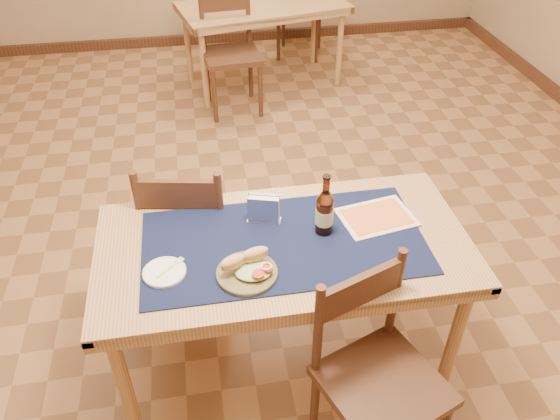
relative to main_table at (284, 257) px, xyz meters
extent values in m
cube|color=#976741|center=(0.00, 0.80, -0.68)|extent=(6.00, 7.00, 0.02)
cylinder|color=tan|center=(-0.72, -0.32, -0.31)|extent=(0.06, 0.06, 0.71)
cylinder|color=tan|center=(0.72, -0.32, -0.31)|extent=(0.06, 0.06, 0.71)
cylinder|color=tan|center=(-0.72, 0.32, -0.31)|extent=(0.06, 0.06, 0.71)
cylinder|color=tan|center=(0.72, 0.32, -0.31)|extent=(0.06, 0.06, 0.71)
cube|color=tan|center=(0.00, 0.00, 0.06)|extent=(1.60, 0.80, 0.04)
cube|color=#0E1334|center=(0.00, 0.00, 0.09)|extent=(1.20, 0.60, 0.01)
cube|color=#442518|center=(0.00, 4.27, -0.62)|extent=(6.00, 0.06, 0.10)
cylinder|color=tan|center=(-0.21, 2.74, -0.31)|extent=(0.05, 0.05, 0.71)
cylinder|color=tan|center=(1.06, 3.01, -0.31)|extent=(0.05, 0.05, 0.71)
cylinder|color=tan|center=(-0.33, 3.29, -0.31)|extent=(0.05, 0.05, 0.71)
cylinder|color=tan|center=(0.94, 3.56, -0.31)|extent=(0.05, 0.05, 0.71)
cube|color=tan|center=(0.37, 3.15, 0.06)|extent=(1.57, 1.02, 0.04)
cylinder|color=#442518|center=(-0.18, 0.66, -0.43)|extent=(0.04, 0.04, 0.47)
cylinder|color=#442518|center=(-0.55, 0.73, -0.43)|extent=(0.04, 0.04, 0.47)
cylinder|color=#442518|center=(-0.25, 0.29, -0.43)|extent=(0.04, 0.04, 0.47)
cylinder|color=#442518|center=(-0.62, 0.36, -0.43)|extent=(0.04, 0.04, 0.47)
cube|color=#442518|center=(-0.40, 0.51, -0.20)|extent=(0.51, 0.51, 0.04)
cube|color=#442518|center=(-0.43, 0.32, 0.16)|extent=(0.37, 0.10, 0.15)
cylinder|color=#442518|center=(-0.25, 0.28, 0.04)|extent=(0.04, 0.04, 0.48)
cylinder|color=#442518|center=(-0.62, 0.35, 0.04)|extent=(0.04, 0.04, 0.48)
cylinder|color=#442518|center=(0.05, -0.46, -0.44)|extent=(0.04, 0.04, 0.46)
cylinder|color=#442518|center=(0.40, -0.33, -0.44)|extent=(0.04, 0.04, 0.46)
cube|color=#442518|center=(0.29, -0.57, -0.21)|extent=(0.56, 0.56, 0.04)
cube|color=#442518|center=(0.22, -0.39, 0.15)|extent=(0.36, 0.16, 0.14)
cylinder|color=#442518|center=(0.05, -0.45, 0.03)|extent=(0.04, 0.04, 0.47)
cylinder|color=#442518|center=(0.39, -0.32, 0.03)|extent=(0.04, 0.04, 0.47)
cylinder|color=#442518|center=(-0.15, 2.46, -0.42)|extent=(0.04, 0.04, 0.49)
cylinder|color=#442518|center=(0.24, 2.50, -0.42)|extent=(0.04, 0.04, 0.49)
cylinder|color=#442518|center=(-0.19, 2.86, -0.42)|extent=(0.04, 0.04, 0.49)
cylinder|color=#442518|center=(0.21, 2.89, -0.42)|extent=(0.04, 0.04, 0.49)
cube|color=#442518|center=(0.03, 2.68, -0.18)|extent=(0.50, 0.50, 0.04)
cube|color=#442518|center=(0.01, 2.88, 0.21)|extent=(0.39, 0.07, 0.15)
cylinder|color=#442518|center=(-0.19, 2.87, 0.08)|extent=(0.04, 0.04, 0.50)
cylinder|color=#442518|center=(0.21, 2.90, 0.08)|extent=(0.04, 0.04, 0.50)
cylinder|color=#442518|center=(1.08, 3.92, -0.43)|extent=(0.04, 0.04, 0.48)
cylinder|color=#442518|center=(0.71, 4.04, -0.43)|extent=(0.04, 0.04, 0.48)
cylinder|color=#442518|center=(0.96, 3.55, -0.43)|extent=(0.04, 0.04, 0.48)
cylinder|color=#442518|center=(0.59, 3.67, -0.43)|extent=(0.04, 0.04, 0.48)
cube|color=#442518|center=(0.84, 3.80, -0.18)|extent=(0.57, 0.57, 0.04)
cylinder|color=brown|center=(-0.18, -0.17, 0.10)|extent=(0.25, 0.25, 0.01)
torus|color=brown|center=(-0.18, -0.17, 0.10)|extent=(0.25, 0.25, 0.01)
ellipsoid|color=#B6CC8C|center=(-0.15, -0.18, 0.12)|extent=(0.15, 0.12, 0.03)
ellipsoid|color=tan|center=(-0.23, -0.16, 0.15)|extent=(0.12, 0.08, 0.06)
ellipsoid|color=tan|center=(-0.14, -0.13, 0.15)|extent=(0.12, 0.07, 0.06)
cylinder|color=red|center=(-0.14, -0.22, 0.13)|extent=(0.05, 0.05, 0.01)
cylinder|color=red|center=(-0.10, -0.19, 0.13)|extent=(0.05, 0.05, 0.01)
torus|color=white|center=(-0.10, -0.19, 0.14)|extent=(0.05, 0.05, 0.01)
cylinder|color=white|center=(-0.50, -0.11, 0.09)|extent=(0.17, 0.17, 0.01)
torus|color=white|center=(-0.50, -0.11, 0.10)|extent=(0.17, 0.17, 0.01)
cube|color=#A4E47D|center=(-0.49, -0.10, 0.10)|extent=(0.09, 0.08, 0.00)
cube|color=#A4E47D|center=(-0.44, -0.06, 0.10)|extent=(0.04, 0.04, 0.00)
cylinder|color=#451E0C|center=(0.18, 0.04, 0.17)|extent=(0.07, 0.07, 0.17)
cone|color=#451E0C|center=(0.18, 0.04, 0.28)|extent=(0.07, 0.07, 0.05)
cylinder|color=#451E0C|center=(0.18, 0.04, 0.34)|extent=(0.03, 0.03, 0.07)
cylinder|color=#451E0C|center=(0.18, 0.04, 0.38)|extent=(0.04, 0.04, 0.01)
cylinder|color=beige|center=(0.18, 0.04, 0.17)|extent=(0.08, 0.08, 0.07)
cube|color=silver|center=(-0.06, 0.16, 0.09)|extent=(0.16, 0.09, 0.00)
cube|color=silver|center=(-0.07, 0.13, 0.16)|extent=(0.13, 0.04, 0.13)
cube|color=silver|center=(-0.06, 0.18, 0.16)|extent=(0.13, 0.04, 0.13)
cube|color=white|center=(-0.06, 0.16, 0.15)|extent=(0.14, 0.07, 0.12)
cube|color=#3A77BA|center=(-0.07, 0.14, 0.16)|extent=(0.09, 0.03, 0.04)
cube|color=beige|center=(0.44, 0.09, 0.09)|extent=(0.36, 0.29, 0.00)
cube|color=orange|center=(0.44, 0.09, 0.09)|extent=(0.31, 0.24, 0.00)
camera|label=1|loc=(-0.31, -1.72, 1.64)|focal=35.00mm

